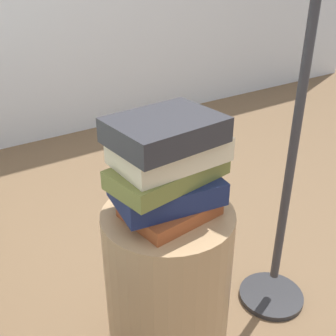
# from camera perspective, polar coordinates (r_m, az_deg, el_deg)

# --- Properties ---
(side_table) EXTENTS (0.36, 0.36, 0.56)m
(side_table) POSITION_cam_1_polar(r_m,az_deg,el_deg) (1.30, 0.00, -16.55)
(side_table) COLOR tan
(side_table) RESTS_ON ground_plane
(book_rust) EXTENTS (0.24, 0.20, 0.04)m
(book_rust) POSITION_cam_1_polar(r_m,az_deg,el_deg) (1.10, 0.21, -5.58)
(book_rust) COLOR #994723
(book_rust) RESTS_ON side_table
(book_navy) EXTENTS (0.29, 0.22, 0.06)m
(book_navy) POSITION_cam_1_polar(r_m,az_deg,el_deg) (1.09, -0.26, -2.96)
(book_navy) COLOR #19234C
(book_navy) RESTS_ON book_rust
(book_olive) EXTENTS (0.32, 0.20, 0.05)m
(book_olive) POSITION_cam_1_polar(r_m,az_deg,el_deg) (1.06, 0.00, -0.42)
(book_olive) COLOR olive
(book_olive) RESTS_ON book_navy
(book_cream) EXTENTS (0.28, 0.18, 0.06)m
(book_cream) POSITION_cam_1_polar(r_m,az_deg,el_deg) (1.04, 0.21, 2.41)
(book_cream) COLOR beige
(book_cream) RESTS_ON book_olive
(book_charcoal) EXTENTS (0.27, 0.21, 0.06)m
(book_charcoal) POSITION_cam_1_polar(r_m,az_deg,el_deg) (1.00, -0.28, 5.13)
(book_charcoal) COLOR #28282D
(book_charcoal) RESTS_ON book_cream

